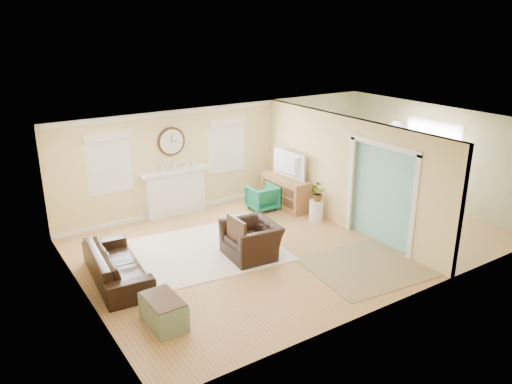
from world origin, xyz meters
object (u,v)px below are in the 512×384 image
credenza (286,192)px  sofa (117,265)px  green_chair (262,197)px  dining_table (389,198)px  eames_chair (251,240)px

credenza → sofa: bearing=-164.2°
green_chair → dining_table: dining_table is taller
eames_chair → green_chair: eames_chair is taller
eames_chair → credenza: size_ratio=0.73×
sofa → credenza: size_ratio=1.42×
green_chair → dining_table: (2.67, -1.82, 0.00)m
credenza → dining_table: bearing=-38.6°
green_chair → credenza: 0.64m
eames_chair → green_chair: size_ratio=1.60×
eames_chair → green_chair: 2.70m
dining_table → sofa: bearing=80.6°
green_chair → eames_chair: bearing=52.3°
sofa → green_chair: 4.61m
eames_chair → dining_table: bearing=98.7°
eames_chair → green_chair: bearing=146.2°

